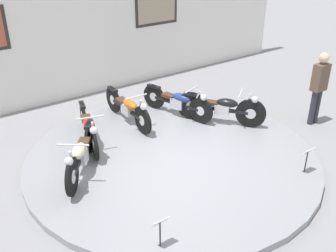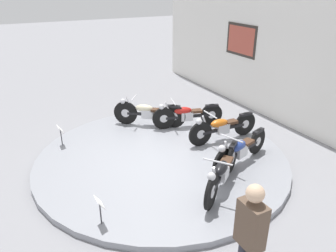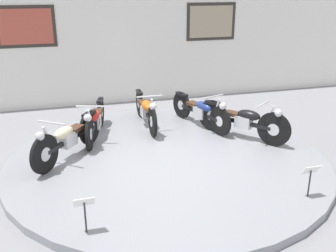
{
  "view_description": "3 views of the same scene",
  "coord_description": "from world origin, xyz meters",
  "px_view_note": "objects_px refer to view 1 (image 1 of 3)",
  "views": [
    {
      "loc": [
        -3.92,
        -5.37,
        4.19
      ],
      "look_at": [
        0.02,
        0.17,
        0.67
      ],
      "focal_mm": 42.0,
      "sensor_mm": 36.0,
      "label": 1
    },
    {
      "loc": [
        5.94,
        -2.95,
        3.83
      ],
      "look_at": [
        -0.23,
        0.28,
        0.73
      ],
      "focal_mm": 35.0,
      "sensor_mm": 36.0,
      "label": 2
    },
    {
      "loc": [
        -1.76,
        -6.24,
        3.09
      ],
      "look_at": [
        0.01,
        -0.01,
        0.72
      ],
      "focal_mm": 42.0,
      "sensor_mm": 36.0,
      "label": 3
    }
  ],
  "objects_px": {
    "info_placard_front_left": "(160,226)",
    "info_placard_front_centre": "(307,155)",
    "motorcycle_black": "(222,107)",
    "motorcycle_red": "(89,127)",
    "motorcycle_blue": "(178,101)",
    "visitor_standing": "(319,85)",
    "motorcycle_cream": "(81,153)",
    "motorcycle_orange": "(128,107)"
  },
  "relations": [
    {
      "from": "info_placard_front_left",
      "to": "info_placard_front_centre",
      "type": "relative_size",
      "value": 1.0
    },
    {
      "from": "motorcycle_black",
      "to": "info_placard_front_left",
      "type": "relative_size",
      "value": 3.22
    },
    {
      "from": "motorcycle_red",
      "to": "motorcycle_blue",
      "type": "relative_size",
      "value": 1.01
    },
    {
      "from": "motorcycle_blue",
      "to": "visitor_standing",
      "type": "relative_size",
      "value": 1.11
    },
    {
      "from": "motorcycle_red",
      "to": "visitor_standing",
      "type": "relative_size",
      "value": 1.12
    },
    {
      "from": "motorcycle_red",
      "to": "info_placard_front_left",
      "type": "relative_size",
      "value": 3.72
    },
    {
      "from": "info_placard_front_left",
      "to": "info_placard_front_centre",
      "type": "distance_m",
      "value": 3.21
    },
    {
      "from": "motorcycle_red",
      "to": "motorcycle_black",
      "type": "relative_size",
      "value": 1.16
    },
    {
      "from": "info_placard_front_left",
      "to": "visitor_standing",
      "type": "bearing_deg",
      "value": 14.07
    },
    {
      "from": "motorcycle_black",
      "to": "motorcycle_cream",
      "type": "bearing_deg",
      "value": 180.0
    },
    {
      "from": "motorcycle_orange",
      "to": "motorcycle_blue",
      "type": "distance_m",
      "value": 1.19
    },
    {
      "from": "motorcycle_red",
      "to": "visitor_standing",
      "type": "xyz_separation_m",
      "value": [
        4.77,
        -1.94,
        0.46
      ]
    },
    {
      "from": "motorcycle_cream",
      "to": "info_placard_front_left",
      "type": "distance_m",
      "value": 2.36
    },
    {
      "from": "motorcycle_cream",
      "to": "motorcycle_blue",
      "type": "bearing_deg",
      "value": 17.42
    },
    {
      "from": "motorcycle_red",
      "to": "motorcycle_black",
      "type": "height_order",
      "value": "motorcycle_black"
    },
    {
      "from": "motorcycle_orange",
      "to": "info_placard_front_centre",
      "type": "bearing_deg",
      "value": -66.05
    },
    {
      "from": "motorcycle_red",
      "to": "motorcycle_blue",
      "type": "xyz_separation_m",
      "value": [
        2.27,
        0.0,
        -0.0
      ]
    },
    {
      "from": "motorcycle_black",
      "to": "info_placard_front_left",
      "type": "xyz_separation_m",
      "value": [
        -3.31,
        -2.36,
        -0.03
      ]
    },
    {
      "from": "motorcycle_cream",
      "to": "info_placard_front_left",
      "type": "bearing_deg",
      "value": -87.49
    },
    {
      "from": "info_placard_front_left",
      "to": "motorcycle_cream",
      "type": "bearing_deg",
      "value": 92.51
    },
    {
      "from": "motorcycle_cream",
      "to": "info_placard_front_centre",
      "type": "xyz_separation_m",
      "value": [
        3.31,
        -2.36,
        -0.03
      ]
    },
    {
      "from": "motorcycle_red",
      "to": "info_placard_front_left",
      "type": "xyz_separation_m",
      "value": [
        -0.47,
        -3.25,
        -0.01
      ]
    },
    {
      "from": "motorcycle_red",
      "to": "motorcycle_orange",
      "type": "xyz_separation_m",
      "value": [
        1.13,
        0.36,
        0.01
      ]
    },
    {
      "from": "motorcycle_red",
      "to": "motorcycle_blue",
      "type": "height_order",
      "value": "motorcycle_red"
    },
    {
      "from": "motorcycle_blue",
      "to": "motorcycle_black",
      "type": "bearing_deg",
      "value": -57.39
    },
    {
      "from": "info_placard_front_left",
      "to": "info_placard_front_centre",
      "type": "bearing_deg",
      "value": 0.0
    },
    {
      "from": "info_placard_front_centre",
      "to": "motorcycle_blue",
      "type": "bearing_deg",
      "value": 98.19
    },
    {
      "from": "info_placard_front_centre",
      "to": "motorcycle_cream",
      "type": "bearing_deg",
      "value": 144.52
    },
    {
      "from": "motorcycle_red",
      "to": "info_placard_front_centre",
      "type": "xyz_separation_m",
      "value": [
        2.74,
        -3.25,
        -0.01
      ]
    },
    {
      "from": "motorcycle_red",
      "to": "motorcycle_blue",
      "type": "distance_m",
      "value": 2.27
    },
    {
      "from": "motorcycle_red",
      "to": "info_placard_front_centre",
      "type": "bearing_deg",
      "value": -49.9
    },
    {
      "from": "info_placard_front_centre",
      "to": "info_placard_front_left",
      "type": "bearing_deg",
      "value": 180.0
    },
    {
      "from": "motorcycle_orange",
      "to": "info_placard_front_left",
      "type": "bearing_deg",
      "value": -113.94
    },
    {
      "from": "info_placard_front_centre",
      "to": "visitor_standing",
      "type": "xyz_separation_m",
      "value": [
        2.04,
        1.31,
        0.47
      ]
    },
    {
      "from": "motorcycle_orange",
      "to": "motorcycle_blue",
      "type": "xyz_separation_m",
      "value": [
        1.14,
        -0.36,
        -0.01
      ]
    },
    {
      "from": "motorcycle_cream",
      "to": "visitor_standing",
      "type": "xyz_separation_m",
      "value": [
        5.35,
        -1.04,
        0.44
      ]
    },
    {
      "from": "visitor_standing",
      "to": "motorcycle_blue",
      "type": "bearing_deg",
      "value": 142.31
    },
    {
      "from": "motorcycle_black",
      "to": "motorcycle_red",
      "type": "bearing_deg",
      "value": 162.57
    },
    {
      "from": "motorcycle_black",
      "to": "visitor_standing",
      "type": "xyz_separation_m",
      "value": [
        1.93,
        -1.04,
        0.44
      ]
    },
    {
      "from": "motorcycle_blue",
      "to": "info_placard_front_left",
      "type": "relative_size",
      "value": 3.68
    },
    {
      "from": "motorcycle_blue",
      "to": "motorcycle_cream",
      "type": "bearing_deg",
      "value": -162.58
    },
    {
      "from": "motorcycle_cream",
      "to": "info_placard_front_centre",
      "type": "distance_m",
      "value": 4.06
    }
  ]
}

